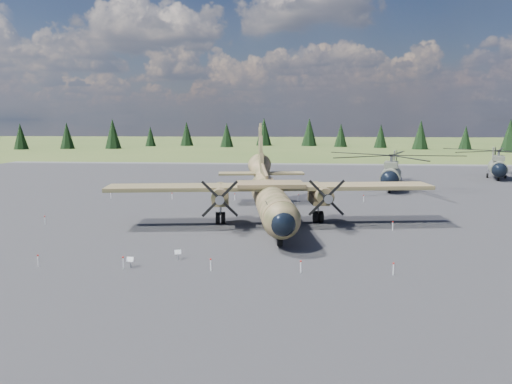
{
  "coord_description": "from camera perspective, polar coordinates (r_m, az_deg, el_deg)",
  "views": [
    {
      "loc": [
        7.58,
        -45.43,
        10.03
      ],
      "look_at": [
        3.8,
        2.0,
        3.12
      ],
      "focal_mm": 35.0,
      "sensor_mm": 36.0,
      "label": 1
    }
  ],
  "objects": [
    {
      "name": "info_placard_right",
      "position": [
        36.67,
        -8.91,
        -6.91
      ],
      "size": [
        0.51,
        0.32,
        0.74
      ],
      "rotation": [
        0.0,
        0.0,
        0.28
      ],
      "color": "gray",
      "rests_on": "ground"
    },
    {
      "name": "helicopter_mid",
      "position": [
        94.23,
        25.94,
        3.48
      ],
      "size": [
        24.38,
        24.84,
        4.97
      ],
      "rotation": [
        0.0,
        0.0,
        -0.29
      ],
      "color": "slate",
      "rests_on": "ground"
    },
    {
      "name": "apron",
      "position": [
        56.84,
        -3.18,
        -1.91
      ],
      "size": [
        120.0,
        120.0,
        0.04
      ],
      "primitive_type": "cube",
      "color": "#5C5C61",
      "rests_on": "ground"
    },
    {
      "name": "transport_plane",
      "position": [
        48.91,
        1.52,
        -0.08
      ],
      "size": [
        31.04,
        28.01,
        10.21
      ],
      "rotation": [
        0.0,
        0.0,
        0.14
      ],
      "color": "#3E4022",
      "rests_on": "ground"
    },
    {
      "name": "helicopter_near",
      "position": [
        73.92,
        15.21,
        3.04
      ],
      "size": [
        24.33,
        25.58,
        5.17
      ],
      "rotation": [
        0.0,
        0.0,
        -0.22
      ],
      "color": "slate",
      "rests_on": "ground"
    },
    {
      "name": "ground",
      "position": [
        47.14,
        -4.82,
        -4.05
      ],
      "size": [
        500.0,
        500.0,
        0.0
      ],
      "primitive_type": "plane",
      "color": "#53612B",
      "rests_on": "ground"
    },
    {
      "name": "barrier_fence",
      "position": [
        47.03,
        -5.4,
        -3.45
      ],
      "size": [
        33.12,
        29.62,
        0.85
      ],
      "color": "white",
      "rests_on": "ground"
    },
    {
      "name": "treeline",
      "position": [
        52.97,
        3.23,
        2.63
      ],
      "size": [
        298.16,
        306.09,
        10.99
      ],
      "color": "black",
      "rests_on": "ground"
    },
    {
      "name": "info_placard_left",
      "position": [
        35.41,
        -14.18,
        -7.6
      ],
      "size": [
        0.49,
        0.21,
        0.76
      ],
      "rotation": [
        0.0,
        0.0,
        -0.02
      ],
      "color": "gray",
      "rests_on": "ground"
    }
  ]
}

